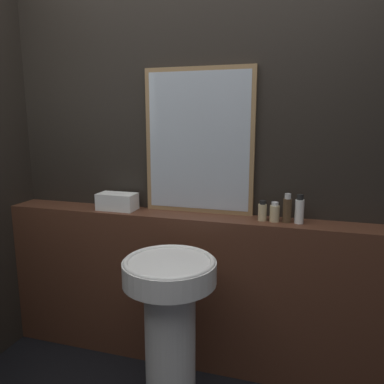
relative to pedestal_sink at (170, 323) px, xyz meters
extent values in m
cube|color=black|center=(-0.03, 0.61, 0.74)|extent=(8.00, 0.06, 2.50)
cube|color=#512D1E|center=(-0.03, 0.47, -0.05)|extent=(2.37, 0.21, 0.92)
cylinder|color=white|center=(0.00, 0.00, -0.15)|extent=(0.24, 0.24, 0.72)
cylinder|color=white|center=(0.00, 0.00, 0.26)|extent=(0.44, 0.44, 0.10)
torus|color=white|center=(0.00, 0.00, 0.31)|extent=(0.43, 0.43, 0.02)
cube|color=#937047|center=(-0.02, 0.56, 0.83)|extent=(0.65, 0.03, 0.83)
cube|color=#B2BCC6|center=(-0.02, 0.55, 0.83)|extent=(0.60, 0.02, 0.78)
cube|color=white|center=(-0.51, 0.47, 0.46)|extent=(0.23, 0.13, 0.10)
cylinder|color=#C6B284|center=(0.37, 0.47, 0.46)|extent=(0.05, 0.05, 0.09)
cylinder|color=black|center=(0.37, 0.47, 0.51)|extent=(0.03, 0.03, 0.02)
cylinder|color=#C6B284|center=(0.43, 0.47, 0.45)|extent=(0.05, 0.05, 0.09)
cylinder|color=silver|center=(0.43, 0.47, 0.51)|extent=(0.04, 0.04, 0.02)
cylinder|color=#4C3823|center=(0.50, 0.47, 0.48)|extent=(0.05, 0.05, 0.13)
cylinder|color=silver|center=(0.50, 0.47, 0.55)|extent=(0.03, 0.03, 0.03)
cylinder|color=white|center=(0.56, 0.47, 0.47)|extent=(0.05, 0.05, 0.13)
cylinder|color=black|center=(0.56, 0.47, 0.55)|extent=(0.03, 0.03, 0.03)
camera|label=1|loc=(0.57, -1.53, 0.95)|focal=35.00mm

